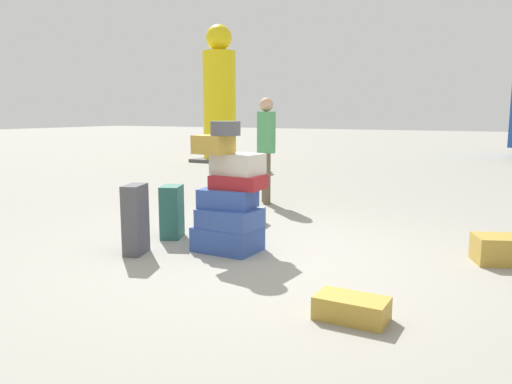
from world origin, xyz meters
TOP-DOWN VIEW (x-y plane):
  - ground_plane at (0.00, 0.00)m, footprint 80.00×80.00m
  - suitcase_tower at (-0.47, 0.12)m, footprint 0.72×0.61m
  - suitcase_tan_foreground_far at (2.11, 0.97)m, footprint 0.61×0.53m
  - suitcase_slate_upright_blue at (-1.12, 1.26)m, footprint 0.84×0.49m
  - suitcase_charcoal_foreground_near at (-1.25, -0.48)m, footprint 0.27×0.37m
  - suitcase_tan_right_side at (1.26, -1.05)m, footprint 0.51×0.29m
  - suitcase_teal_behind_tower at (-1.35, 0.26)m, footprint 0.34×0.39m
  - person_bearded_onlooker at (-1.44, 2.83)m, footprint 0.30×0.30m
  - yellow_dummy_statue at (-5.96, 8.50)m, footprint 1.36×1.36m

SIDE VIEW (x-z plane):
  - ground_plane at x=0.00m, z-range 0.00..0.00m
  - suitcase_tan_right_side at x=1.26m, z-range 0.00..0.17m
  - suitcase_slate_upright_blue at x=-1.12m, z-range 0.00..0.22m
  - suitcase_tan_foreground_far at x=2.11m, z-range 0.00..0.27m
  - suitcase_teal_behind_tower at x=-1.35m, z-range 0.00..0.62m
  - suitcase_charcoal_foreground_near at x=-1.25m, z-range 0.00..0.73m
  - suitcase_tower at x=-0.47m, z-range -0.14..1.23m
  - person_bearded_onlooker at x=-1.44m, z-range 0.16..1.86m
  - yellow_dummy_statue at x=-5.96m, z-range -0.22..3.78m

